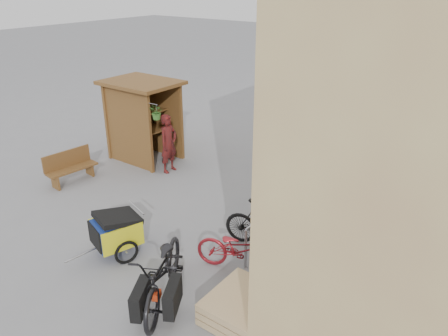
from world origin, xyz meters
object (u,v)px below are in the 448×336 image
Objects in this scene: bike_2 at (287,208)px; bike_3 at (310,198)px; shopping_carts at (397,142)px; bike_7 at (339,162)px; bike_1 at (266,225)px; bike_6 at (334,171)px; kiosk at (140,109)px; child_trailer at (116,230)px; bike_5 at (321,182)px; person_kiosk at (169,143)px; bike_0 at (242,249)px; bike_4 at (308,189)px; bench at (70,166)px; cargo_bike at (164,273)px; pallet_stack at (242,306)px.

bike_2 is 0.60m from bike_3.
bike_7 is at bearing -110.76° from shopping_carts.
bike_1 reaches higher than bike_6.
kiosk reaches higher than bike_2.
kiosk is 5.11m from child_trailer.
person_kiosk is at bearing 92.38° from bike_5.
bike_5 is (4.24, 0.94, -0.36)m from person_kiosk.
bike_6 is (5.51, 1.55, -1.09)m from kiosk.
bike_0 is 1.05× the size of bike_4.
bench is 0.79× the size of bike_0.
bike_4 is (5.81, 2.58, 0.00)m from bench.
bike_6 is (5.90, 3.89, 0.02)m from bench.
bike_1 is at bearing 9.98° from bench.
child_trailer is at bearing -50.10° from kiosk.
cargo_bike reaches higher than bench.
bike_6 is at bearing -69.50° from person_kiosk.
pallet_stack is 4.63m from bike_5.
bike_7 reaches higher than child_trailer.
bike_0 is at bearing 165.36° from bike_2.
bike_4 is (-0.03, 1.11, 0.02)m from bike_2.
pallet_stack is at bearing 175.29° from bike_7.
bike_3 is 1.12× the size of bike_5.
bench is at bearing -99.57° from kiosk.
person_kiosk is 4.58m from bike_6.
bike_1 reaches higher than child_trailer.
bike_2 is at bearing -8.02° from bike_1.
child_trailer is at bearing 116.45° from bike_1.
bench is 6.02m from bike_2.
bike_0 reaches higher than pallet_stack.
bike_1 is 1.05× the size of bike_7.
pallet_stack is 0.75× the size of child_trailer.
child_trailer is at bearing 146.76° from bike_7.
pallet_stack is 0.66× the size of bike_3.
person_kiosk reaches higher than bike_3.
bike_5 is (5.94, 3.02, 0.05)m from bench.
bike_4 is at bearing -85.91° from person_kiosk.
person_kiosk is 5.00m from bike_0.
pallet_stack is 0.74× the size of bike_5.
child_trailer is at bearing 94.64° from bike_0.
bike_2 is (-0.09, 1.06, -0.10)m from bike_1.
kiosk is 5.82m from bike_6.
kiosk is 7.50m from pallet_stack.
shopping_carts is 2.44m from bike_7.
bike_5 is at bearing -13.14° from bike_1.
shopping_carts is 1.26× the size of bike_6.
kiosk reaches higher than person_kiosk.
child_trailer is at bearing -16.63° from bench.
kiosk is at bearing 85.11° from bike_3.
kiosk is 1.53× the size of bike_5.
bike_6 is at bearing -12.40° from bike_1.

